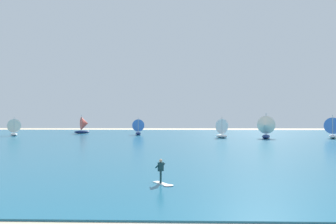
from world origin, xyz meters
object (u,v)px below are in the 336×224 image
(sailboat_outermost, at_px, (13,127))
(sailboat_mid_right, at_px, (84,125))
(sailboat_mid_left, at_px, (138,127))
(sailboat_far_left, at_px, (333,127))
(kitesurfer, at_px, (162,175))
(sailboat_trailing, at_px, (266,127))
(sailboat_heeled_over, at_px, (220,128))

(sailboat_outermost, bearing_deg, sailboat_mid_right, 37.21)
(sailboat_mid_left, bearing_deg, sailboat_mid_right, 160.04)
(sailboat_mid_left, relative_size, sailboat_outermost, 0.97)
(sailboat_far_left, relative_size, sailboat_mid_right, 1.00)
(kitesurfer, xyz_separation_m, sailboat_trailing, (18.62, 43.64, 1.73))
(sailboat_outermost, relative_size, sailboat_mid_right, 0.90)
(sailboat_far_left, bearing_deg, sailboat_mid_left, 165.98)
(kitesurfer, bearing_deg, sailboat_mid_left, 98.59)
(kitesurfer, relative_size, sailboat_trailing, 0.38)
(sailboat_heeled_over, relative_size, sailboat_outermost, 1.04)
(sailboat_outermost, height_order, sailboat_mid_right, sailboat_mid_right)
(sailboat_heeled_over, relative_size, sailboat_far_left, 0.93)
(kitesurfer, relative_size, sailboat_mid_left, 0.46)
(sailboat_far_left, xyz_separation_m, sailboat_mid_right, (-55.85, 15.59, 0.01))
(sailboat_outermost, xyz_separation_m, sailboat_far_left, (69.23, -5.43, 0.21))
(sailboat_outermost, bearing_deg, sailboat_mid_left, 9.94)
(sailboat_outermost, xyz_separation_m, sailboat_trailing, (55.01, -7.66, 0.38))
(sailboat_trailing, height_order, sailboat_mid_right, sailboat_trailing)
(sailboat_heeled_over, height_order, sailboat_trailing, sailboat_trailing)
(kitesurfer, height_order, sailboat_far_left, sailboat_far_left)
(sailboat_trailing, bearing_deg, sailboat_outermost, 172.07)
(kitesurfer, distance_m, sailboat_trailing, 47.47)
(sailboat_outermost, relative_size, sailboat_far_left, 0.90)
(sailboat_mid_right, bearing_deg, sailboat_far_left, -15.60)
(sailboat_trailing, bearing_deg, sailboat_mid_right, 156.82)
(sailboat_heeled_over, relative_size, sailboat_trailing, 0.87)
(sailboat_mid_left, height_order, sailboat_far_left, sailboat_far_left)
(sailboat_mid_left, bearing_deg, sailboat_heeled_over, -27.99)
(sailboat_mid_left, relative_size, sailboat_far_left, 0.88)
(kitesurfer, relative_size, sailboat_outermost, 0.45)
(sailboat_heeled_over, distance_m, sailboat_trailing, 9.13)
(sailboat_mid_left, distance_m, sailboat_outermost, 28.32)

